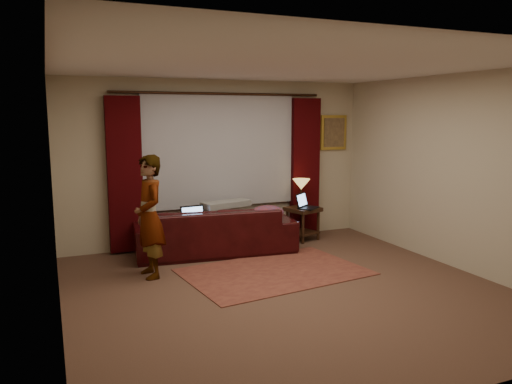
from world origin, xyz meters
TOP-DOWN VIEW (x-y plane):
  - floor at (0.00, 0.00)m, footprint 5.00×5.00m
  - ceiling at (0.00, 0.00)m, footprint 5.00×5.00m
  - wall_back at (0.00, 2.50)m, footprint 5.00×0.02m
  - wall_front at (0.00, -2.50)m, footprint 5.00×0.02m
  - wall_left at (-2.50, 0.00)m, footprint 0.02×5.00m
  - wall_right at (2.50, 0.00)m, footprint 0.02×5.00m
  - sheer_curtain at (0.00, 2.44)m, footprint 2.50×0.05m
  - drape_left at (-1.50, 2.39)m, footprint 0.50×0.14m
  - drape_right at (1.50, 2.39)m, footprint 0.50×0.14m
  - curtain_rod at (0.00, 2.39)m, footprint 0.04×0.04m
  - picture_frame at (2.10, 2.47)m, footprint 0.50×0.04m
  - sofa at (-0.28, 1.89)m, footprint 2.46×1.26m
  - throw_blanket at (-0.04, 2.07)m, footprint 0.81×0.47m
  - clothing_pile at (0.45, 1.62)m, footprint 0.63×0.54m
  - laptop_sofa at (-0.61, 1.75)m, footprint 0.39×0.42m
  - area_rug at (0.14, 0.67)m, footprint 2.48×1.81m
  - end_table at (1.30, 2.07)m, footprint 0.60×0.60m
  - tiffany_lamp at (1.30, 2.13)m, footprint 0.39×0.39m
  - laptop_table at (1.34, 1.95)m, footprint 0.49×0.50m
  - person at (-1.39, 1.13)m, footprint 0.51×0.51m

SIDE VIEW (x-z plane):
  - floor at x=0.00m, z-range -0.01..0.00m
  - area_rug at x=0.14m, z-range 0.00..0.01m
  - end_table at x=1.30m, z-range 0.00..0.55m
  - sofa at x=-0.28m, z-range 0.00..0.95m
  - clothing_pile at x=0.45m, z-range 0.48..0.70m
  - laptop_sofa at x=-0.61m, z-range 0.48..0.74m
  - laptop_table at x=1.34m, z-range 0.55..0.79m
  - tiffany_lamp at x=1.30m, z-range 0.55..1.01m
  - person at x=-1.39m, z-range 0.00..1.57m
  - throw_blanket at x=-0.04m, z-range 0.91..1.00m
  - drape_left at x=-1.50m, z-range 0.03..2.33m
  - drape_right at x=1.50m, z-range 0.03..2.33m
  - wall_back at x=0.00m, z-range 0.00..2.60m
  - wall_front at x=0.00m, z-range 0.00..2.60m
  - wall_left at x=-2.50m, z-range 0.00..2.60m
  - wall_right at x=2.50m, z-range 0.00..2.60m
  - sheer_curtain at x=0.00m, z-range 0.60..2.40m
  - picture_frame at x=2.10m, z-range 1.45..2.05m
  - curtain_rod at x=0.00m, z-range 0.68..4.08m
  - ceiling at x=0.00m, z-range 2.59..2.61m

